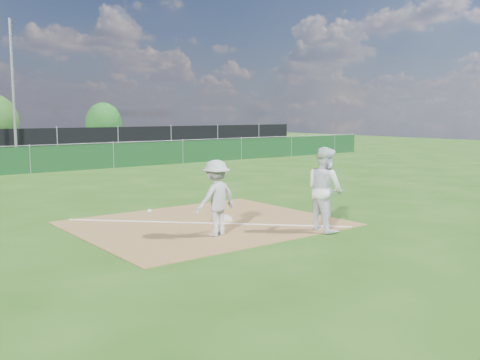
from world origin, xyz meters
name	(u,v)px	position (x,y,z in m)	size (l,w,h in m)	color
ground	(71,185)	(0.00, 10.00, 0.00)	(90.00, 90.00, 0.00)	#214C10
infield_dirt	(206,224)	(0.00, 1.00, 0.01)	(6.00, 5.00, 0.02)	brown
foul_line	(206,223)	(0.00, 1.00, 0.03)	(0.08, 7.00, 0.01)	white
green_fence	(30,160)	(0.00, 15.00, 0.60)	(44.00, 0.05, 1.20)	#0E3315
light_pole	(13,90)	(1.50, 22.70, 4.00)	(0.16, 0.16, 8.00)	slate
first_base	(222,218)	(0.53, 1.08, 0.06)	(0.42, 0.42, 0.09)	silver
play_at_first	(216,198)	(-0.55, -0.22, 0.85)	(2.27, 0.76, 1.66)	#B8B8BB
runner	(325,189)	(1.72, -1.28, 0.96)	(0.94, 0.73, 1.93)	silver
car_right	(59,141)	(5.89, 28.12, 0.73)	(2.02, 4.96, 1.44)	black
tree_right	(103,123)	(11.68, 33.70, 1.86)	(3.04, 3.04, 3.61)	#382316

